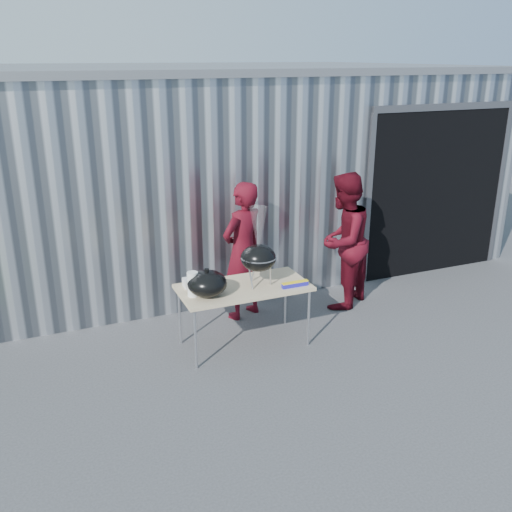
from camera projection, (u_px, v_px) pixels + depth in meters
name	position (u px, v px, depth m)	size (l,w,h in m)	color
ground	(290.00, 359.00, 6.46)	(80.00, 80.00, 0.00)	#3C3C3F
building	(225.00, 156.00, 10.27)	(8.20, 6.20, 3.10)	silver
folding_table	(244.00, 289.00, 6.57)	(1.50, 0.75, 0.75)	tan
kettle_grill	(258.00, 250.00, 6.45)	(0.41, 0.41, 0.93)	black
grill_lid	(207.00, 283.00, 6.25)	(0.44, 0.44, 0.32)	black
paper_towels	(193.00, 284.00, 6.24)	(0.12, 0.12, 0.28)	white
white_tub	(192.00, 282.00, 6.53)	(0.20, 0.15, 0.10)	white
foil_box	(295.00, 284.00, 6.53)	(0.32, 0.06, 0.06)	#1D19A2
person_cook	(243.00, 251.00, 7.27)	(0.65, 0.43, 1.80)	#470813
person_bystander	(343.00, 241.00, 7.59)	(0.89, 0.70, 1.84)	#470813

